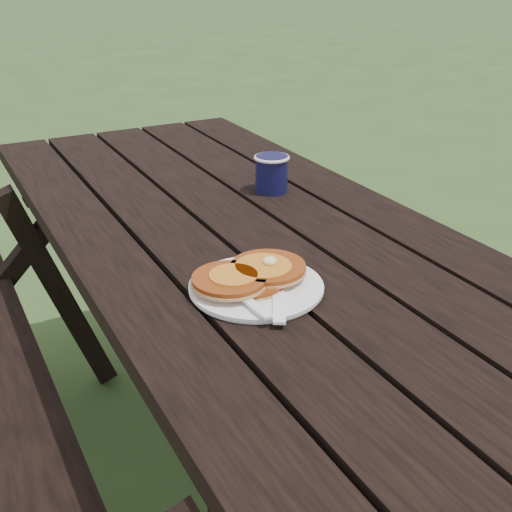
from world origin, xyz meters
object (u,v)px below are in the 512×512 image
picnic_table (246,371)px  pancake_stack (250,275)px  coffee_cup (272,171)px  plate (256,288)px

picnic_table → pancake_stack: size_ratio=8.60×
picnic_table → coffee_cup: size_ratio=20.35×
plate → coffee_cup: bearing=57.5°
coffee_cup → plate: bearing=-122.5°
picnic_table → coffee_cup: (0.15, 0.15, 0.43)m
picnic_table → plate: plate is taller
plate → coffee_cup: 0.51m
pancake_stack → coffee_cup: bearing=56.3°
plate → coffee_cup: coffee_cup is taller
picnic_table → coffee_cup: coffee_cup is taller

